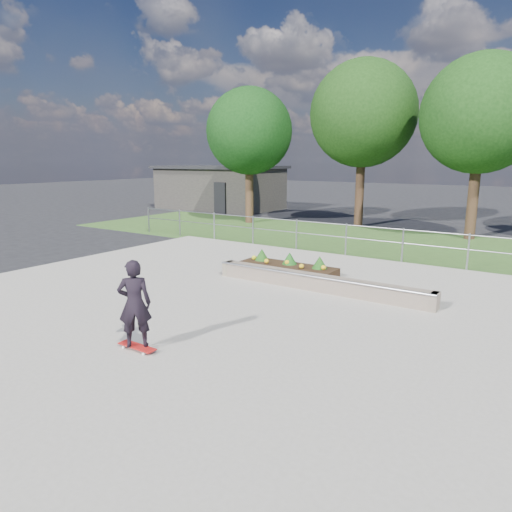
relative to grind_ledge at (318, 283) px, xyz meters
The scene contains 11 objects.
ground 3.15m from the grind_ledge, 112.22° to the right, with size 120.00×120.00×0.00m, color black.
grass_verge 8.18m from the grind_ledge, 98.35° to the left, with size 30.00×8.00×0.02m, color #2E4F1F.
concrete_slab 3.15m from the grind_ledge, 112.22° to the right, with size 15.00×15.00×0.06m, color gray.
fence 4.77m from the grind_ledge, 104.49° to the left, with size 20.06×0.06×1.20m.
building 21.44m from the grind_ledge, 135.18° to the left, with size 8.40×5.40×3.00m.
tree_far_left 14.40m from the grind_ledge, 132.31° to the left, with size 4.55×4.55×7.15m.
tree_mid_left 13.73m from the grind_ledge, 106.96° to the left, with size 5.25×5.25×8.25m.
tree_mid_right 12.29m from the grind_ledge, 80.72° to the left, with size 4.90×4.90×7.70m.
grind_ledge is the anchor object (origin of this frame).
planter_bed 1.92m from the grind_ledge, 145.60° to the left, with size 3.00×1.20×0.61m.
skateboarder 5.39m from the grind_ledge, 100.18° to the right, with size 0.80×0.67×1.66m.
Camera 1 is at (6.26, -7.48, 3.39)m, focal length 32.00 mm.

